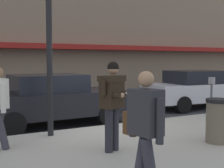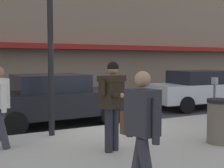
% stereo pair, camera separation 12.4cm
% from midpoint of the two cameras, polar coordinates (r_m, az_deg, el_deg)
% --- Properties ---
extents(ground_plane, '(80.00, 80.00, 0.00)m').
position_cam_midpoint_polar(ground_plane, '(9.04, -1.96, -8.20)').
color(ground_plane, '#333338').
extents(sidewalk, '(32.00, 5.30, 0.14)m').
position_cam_midpoint_polar(sidewalk, '(7.27, 15.47, -10.93)').
color(sidewalk, '#A8A399').
rests_on(sidewalk, ground).
extents(curb_paint_line, '(28.00, 0.12, 0.01)m').
position_cam_midpoint_polar(curb_paint_line, '(9.55, 3.37, -7.51)').
color(curb_paint_line, silver).
rests_on(curb_paint_line, ground).
extents(parked_sedan_mid, '(4.54, 2.01, 1.54)m').
position_cam_midpoint_polar(parked_sedan_mid, '(9.60, -10.09, -2.73)').
color(parked_sedan_mid, black).
rests_on(parked_sedan_mid, ground).
extents(parked_sedan_far, '(4.62, 2.18, 1.54)m').
position_cam_midpoint_polar(parked_sedan_far, '(13.28, 16.19, -0.86)').
color(parked_sedan_far, silver).
rests_on(parked_sedan_far, ground).
extents(man_texting_on_phone, '(0.61, 0.65, 1.81)m').
position_cam_midpoint_polar(man_texting_on_phone, '(6.20, 0.61, -2.29)').
color(man_texting_on_phone, '#23232B').
rests_on(man_texting_on_phone, sidewalk).
extents(pedestrian_in_light_coat, '(0.38, 0.59, 1.70)m').
position_cam_midpoint_polar(pedestrian_in_light_coat, '(6.78, -19.34, -3.19)').
color(pedestrian_in_light_coat, '#33333D').
rests_on(pedestrian_in_light_coat, sidewalk).
extents(pedestrian_with_bag, '(0.38, 0.72, 1.70)m').
position_cam_midpoint_polar(pedestrian_with_bag, '(4.14, 6.23, -7.75)').
color(pedestrian_with_bag, '#33333D').
rests_on(pedestrian_with_bag, sidewalk).
extents(street_lamp_post, '(0.36, 0.36, 4.88)m').
position_cam_midpoint_polar(street_lamp_post, '(7.72, -10.81, 13.03)').
color(street_lamp_post, black).
rests_on(street_lamp_post, sidewalk).
extents(parking_meter, '(0.12, 0.18, 1.27)m').
position_cam_midpoint_polar(parking_meter, '(10.69, 18.54, -1.20)').
color(parking_meter, '#4C4C51').
rests_on(parking_meter, sidewalk).
extents(trash_bin, '(0.55, 0.55, 0.98)m').
position_cam_midpoint_polar(trash_bin, '(7.32, 19.48, -6.40)').
color(trash_bin, '#665B4C').
rests_on(trash_bin, sidewalk).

